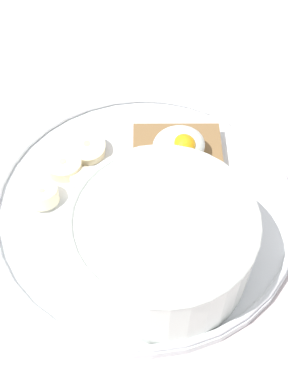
# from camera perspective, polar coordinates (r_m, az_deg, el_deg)

# --- Properties ---
(ground_plane) EXTENTS (1.20, 1.20, 0.02)m
(ground_plane) POSITION_cam_1_polar(r_m,az_deg,el_deg) (0.51, 0.00, -2.69)
(ground_plane) COLOR beige
(ground_plane) RESTS_ON ground
(plate) EXTENTS (0.28, 0.28, 0.02)m
(plate) POSITION_cam_1_polar(r_m,az_deg,el_deg) (0.49, 0.00, -1.53)
(plate) COLOR white
(plate) RESTS_ON ground_plane
(oatmeal_bowl) EXTENTS (0.15, 0.15, 0.07)m
(oatmeal_bowl) POSITION_cam_1_polar(r_m,az_deg,el_deg) (0.43, 1.67, -5.16)
(oatmeal_bowl) COLOR white
(oatmeal_bowl) RESTS_ON plate
(toast_slice) EXTENTS (0.10, 0.10, 0.02)m
(toast_slice) POSITION_cam_1_polar(r_m,az_deg,el_deg) (0.51, 3.60, 3.32)
(toast_slice) COLOR brown
(toast_slice) RESTS_ON plate
(poached_egg) EXTENTS (0.05, 0.08, 0.03)m
(poached_egg) POSITION_cam_1_polar(r_m,az_deg,el_deg) (0.49, 3.84, 4.88)
(poached_egg) COLOR white
(poached_egg) RESTS_ON toast_slice
(banana_slice_front) EXTENTS (0.03, 0.03, 0.01)m
(banana_slice_front) POSITION_cam_1_polar(r_m,az_deg,el_deg) (0.51, -6.26, 1.22)
(banana_slice_front) COLOR #F2E4BE
(banana_slice_front) RESTS_ON plate
(banana_slice_left) EXTENTS (0.05, 0.05, 0.01)m
(banana_slice_left) POSITION_cam_1_polar(r_m,az_deg,el_deg) (0.52, -8.57, 2.83)
(banana_slice_left) COLOR #F5E4B9
(banana_slice_left) RESTS_ON plate
(banana_slice_back) EXTENTS (0.04, 0.04, 0.02)m
(banana_slice_back) POSITION_cam_1_polar(r_m,az_deg,el_deg) (0.53, -6.05, 4.70)
(banana_slice_back) COLOR beige
(banana_slice_back) RESTS_ON plate
(banana_slice_right) EXTENTS (0.03, 0.03, 0.02)m
(banana_slice_right) POSITION_cam_1_polar(r_m,az_deg,el_deg) (0.50, -10.71, -0.35)
(banana_slice_right) COLOR #F6E8BD
(banana_slice_right) RESTS_ON plate
(banana_slice_inner) EXTENTS (0.04, 0.04, 0.01)m
(banana_slice_inner) POSITION_cam_1_polar(r_m,az_deg,el_deg) (0.50, -3.29, 0.71)
(banana_slice_inner) COLOR beige
(banana_slice_inner) RESTS_ON plate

